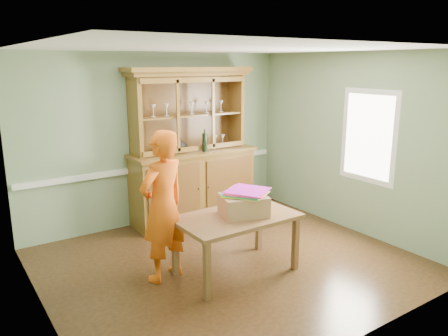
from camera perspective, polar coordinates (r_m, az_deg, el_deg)
floor at (r=5.82m, az=0.73°, el=-12.25°), size 4.50×4.50×0.00m
ceiling at (r=5.24m, az=0.82°, el=15.37°), size 4.50×4.50×0.00m
wall_back at (r=7.07m, az=-8.55°, el=3.78°), size 4.50×0.00×4.50m
wall_left at (r=4.52m, az=-23.37°, el=-2.78°), size 0.00×4.00×4.00m
wall_right at (r=6.88m, az=16.35°, el=3.11°), size 0.00×4.00×4.00m
wall_front at (r=3.96m, az=17.61°, el=-4.52°), size 4.50×0.00×4.50m
chair_rail at (r=7.14m, az=-8.33°, el=0.19°), size 4.41×0.05×0.08m
framed_map at (r=4.76m, az=-24.06°, el=0.44°), size 0.03×0.60×0.46m
window_panel at (r=6.66m, az=18.30°, el=3.95°), size 0.03×0.96×1.36m
china_hutch at (r=7.13m, az=-4.21°, el=-0.03°), size 2.10×0.69×2.47m
dining_table at (r=5.35m, az=1.61°, el=-7.11°), size 1.47×0.89×0.73m
cardboard_box at (r=5.30m, az=2.57°, el=-4.89°), size 0.63×0.56×0.25m
kite_stack at (r=5.29m, az=2.93°, el=-3.16°), size 0.64×0.64×0.06m
person at (r=5.16m, az=-7.98°, el=-5.00°), size 0.76×0.62×1.81m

